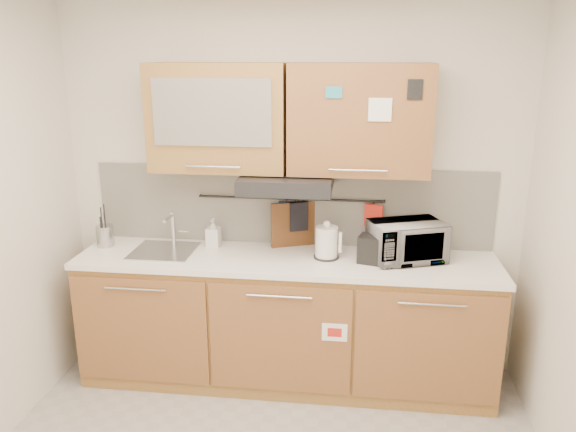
# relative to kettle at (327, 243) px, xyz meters

# --- Properties ---
(wall_back) EXTENTS (3.20, 0.00, 3.20)m
(wall_back) POSITION_rel_kettle_xyz_m (-0.27, 0.28, 0.28)
(wall_back) COLOR silver
(wall_back) RESTS_ON ground
(base_cabinet) EXTENTS (2.80, 0.64, 0.88)m
(base_cabinet) POSITION_rel_kettle_xyz_m (-0.27, -0.02, -0.62)
(base_cabinet) COLOR #A5773A
(base_cabinet) RESTS_ON floor
(countertop) EXTENTS (2.82, 0.62, 0.04)m
(countertop) POSITION_rel_kettle_xyz_m (-0.27, -0.03, -0.12)
(countertop) COLOR white
(countertop) RESTS_ON base_cabinet
(backsplash) EXTENTS (2.80, 0.02, 0.56)m
(backsplash) POSITION_rel_kettle_xyz_m (-0.27, 0.27, 0.18)
(backsplash) COLOR silver
(backsplash) RESTS_ON countertop
(upper_cabinets) EXTENTS (1.82, 0.37, 0.70)m
(upper_cabinets) POSITION_rel_kettle_xyz_m (-0.28, 0.11, 0.81)
(upper_cabinets) COLOR #A5773A
(upper_cabinets) RESTS_ON wall_back
(range_hood) EXTENTS (0.60, 0.46, 0.10)m
(range_hood) POSITION_rel_kettle_xyz_m (-0.27, 0.03, 0.40)
(range_hood) COLOR black
(range_hood) RESTS_ON upper_cabinets
(sink) EXTENTS (0.42, 0.40, 0.26)m
(sink) POSITION_rel_kettle_xyz_m (-1.12, -0.01, -0.10)
(sink) COLOR silver
(sink) RESTS_ON countertop
(utensil_rail) EXTENTS (1.30, 0.02, 0.02)m
(utensil_rail) POSITION_rel_kettle_xyz_m (-0.27, 0.23, 0.24)
(utensil_rail) COLOR black
(utensil_rail) RESTS_ON backsplash
(utensil_crock) EXTENTS (0.16, 0.16, 0.30)m
(utensil_crock) POSITION_rel_kettle_xyz_m (-1.57, 0.05, -0.03)
(utensil_crock) COLOR #A9A9AE
(utensil_crock) RESTS_ON countertop
(kettle) EXTENTS (0.19, 0.17, 0.26)m
(kettle) POSITION_rel_kettle_xyz_m (0.00, 0.00, 0.00)
(kettle) COLOR silver
(kettle) RESTS_ON countertop
(toaster) EXTENTS (0.26, 0.20, 0.18)m
(toaster) POSITION_rel_kettle_xyz_m (0.33, -0.05, -0.01)
(toaster) COLOR black
(toaster) RESTS_ON countertop
(microwave) EXTENTS (0.55, 0.46, 0.26)m
(microwave) POSITION_rel_kettle_xyz_m (0.52, 0.03, 0.03)
(microwave) COLOR #999999
(microwave) RESTS_ON countertop
(soap_bottle) EXTENTS (0.10, 0.10, 0.20)m
(soap_bottle) POSITION_rel_kettle_xyz_m (-0.81, 0.13, -0.00)
(soap_bottle) COLOR #999999
(soap_bottle) RESTS_ON countertop
(cutting_board) EXTENTS (0.33, 0.16, 0.43)m
(cutting_board) POSITION_rel_kettle_xyz_m (-0.24, 0.22, 0.00)
(cutting_board) COLOR brown
(cutting_board) RESTS_ON utensil_rail
(oven_mitt) EXTENTS (0.11, 0.03, 0.18)m
(oven_mitt) POSITION_rel_kettle_xyz_m (-0.30, 0.22, 0.13)
(oven_mitt) COLOR #1F5192
(oven_mitt) RESTS_ON utensil_rail
(dark_pouch) EXTENTS (0.13, 0.09, 0.20)m
(dark_pouch) POSITION_rel_kettle_xyz_m (-0.21, 0.22, 0.11)
(dark_pouch) COLOR black
(dark_pouch) RESTS_ON utensil_rail
(pot_holder) EXTENTS (0.13, 0.05, 0.15)m
(pot_holder) POSITION_rel_kettle_xyz_m (0.31, 0.22, 0.14)
(pot_holder) COLOR red
(pot_holder) RESTS_ON utensil_rail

